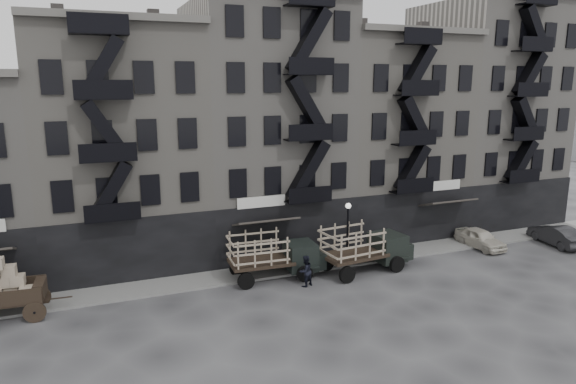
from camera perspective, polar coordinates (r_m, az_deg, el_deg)
name	(u,v)px	position (r m, az deg, el deg)	size (l,w,h in m)	color
ground	(322,289)	(30.33, 3.83, -10.70)	(140.00, 140.00, 0.00)	#38383A
sidewalk	(297,266)	(33.48, 1.03, -8.28)	(55.00, 2.50, 0.15)	slate
building_midwest	(120,148)	(35.28, -18.14, 4.63)	(10.00, 11.35, 16.20)	gray
building_center	(265,128)	(37.17, -2.59, 7.13)	(10.00, 11.35, 18.20)	gray
building_mideast	(384,136)	(41.64, 10.60, 6.10)	(10.00, 11.35, 16.20)	gray
building_east	(485,114)	(47.62, 21.00, 8.06)	(10.00, 11.35, 19.20)	gray
lamp_post	(348,226)	(32.89, 6.66, -3.77)	(0.36, 0.36, 4.28)	black
wagon	(2,284)	(29.76, -29.20, -8.89)	(4.00, 2.35, 3.27)	black
stake_truck_west	(274,252)	(31.22, -1.58, -6.73)	(5.92, 2.69, 2.91)	black
stake_truck_east	(365,245)	(32.75, 8.57, -5.82)	(6.25, 3.04, 3.04)	black
car_east	(480,238)	(39.65, 20.57, -4.84)	(1.64, 4.08, 1.39)	beige
car_far	(556,235)	(42.57, 27.65, -4.27)	(1.57, 4.49, 1.48)	black
pedestrian_mid	(305,271)	(30.32, 1.94, -8.77)	(0.91, 0.71, 1.88)	black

